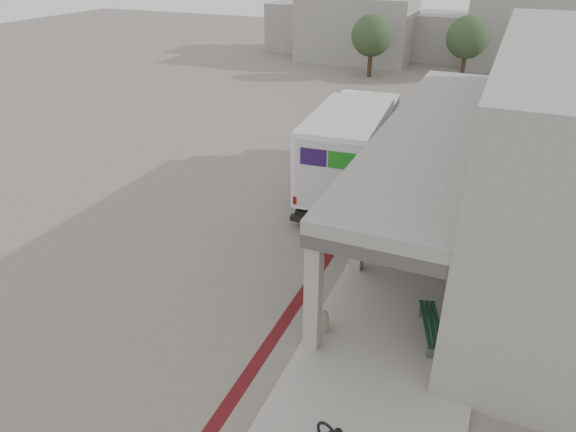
% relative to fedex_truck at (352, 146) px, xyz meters
% --- Properties ---
extents(ground, '(120.00, 120.00, 0.00)m').
position_rel_fedex_truck_xyz_m(ground, '(0.01, -6.60, -1.95)').
color(ground, slate).
rests_on(ground, ground).
extents(bike_lane_stripe, '(0.35, 40.00, 0.01)m').
position_rel_fedex_truck_xyz_m(bike_lane_stripe, '(1.01, -4.60, -1.95)').
color(bike_lane_stripe, '#501012').
rests_on(bike_lane_stripe, ground).
extents(sidewalk, '(4.40, 28.00, 0.12)m').
position_rel_fedex_truck_xyz_m(sidewalk, '(4.01, -6.60, -1.89)').
color(sidewalk, '#9E988D').
rests_on(sidewalk, ground).
extents(transit_building, '(7.60, 17.00, 7.00)m').
position_rel_fedex_truck_xyz_m(transit_building, '(6.85, -2.10, 1.45)').
color(transit_building, gray).
rests_on(transit_building, ground).
extents(distant_backdrop, '(28.00, 10.00, 6.50)m').
position_rel_fedex_truck_xyz_m(distant_backdrop, '(-2.83, 29.28, 0.75)').
color(distant_backdrop, gray).
rests_on(distant_backdrop, ground).
extents(tree_left, '(3.20, 3.20, 4.80)m').
position_rel_fedex_truck_xyz_m(tree_left, '(-4.99, 21.40, 1.23)').
color(tree_left, '#38281C').
rests_on(tree_left, ground).
extents(tree_mid, '(3.20, 3.20, 4.80)m').
position_rel_fedex_truck_xyz_m(tree_mid, '(2.01, 23.40, 1.23)').
color(tree_mid, '#38281C').
rests_on(tree_mid, ground).
extents(fedex_truck, '(3.27, 8.77, 3.67)m').
position_rel_fedex_truck_xyz_m(fedex_truck, '(0.00, 0.00, 0.00)').
color(fedex_truck, black).
rests_on(fedex_truck, ground).
extents(bench, '(0.98, 2.00, 0.46)m').
position_rel_fedex_truck_xyz_m(bench, '(4.92, -8.54, -1.50)').
color(bench, slate).
rests_on(bench, sidewalk).
extents(bollard_near, '(0.41, 0.41, 0.61)m').
position_rel_fedex_truck_xyz_m(bollard_near, '(2.11, -9.40, -1.53)').
color(bollard_near, tan).
rests_on(bollard_near, sidewalk).
extents(bollard_far, '(0.42, 0.42, 0.64)m').
position_rel_fedex_truck_xyz_m(bollard_far, '(3.99, -5.13, -1.52)').
color(bollard_far, gray).
rests_on(bollard_far, sidewalk).
extents(utility_cabinet, '(0.45, 0.59, 0.95)m').
position_rel_fedex_truck_xyz_m(utility_cabinet, '(5.01, -2.23, -1.36)').
color(utility_cabinet, slate).
rests_on(utility_cabinet, sidewalk).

